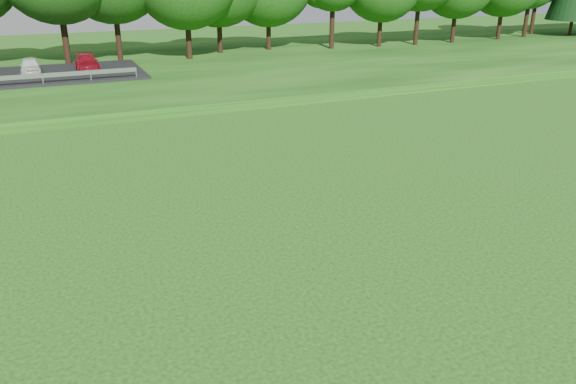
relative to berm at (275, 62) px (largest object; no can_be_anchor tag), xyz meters
name	(u,v)px	position (x,y,z in m)	size (l,w,h in m)	color
berm	(275,62)	(0.00, 0.00, 0.00)	(130.00, 30.00, 0.60)	#10410C
walking_path	(352,96)	(0.00, -14.00, -0.28)	(130.00, 1.60, 0.04)	gray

